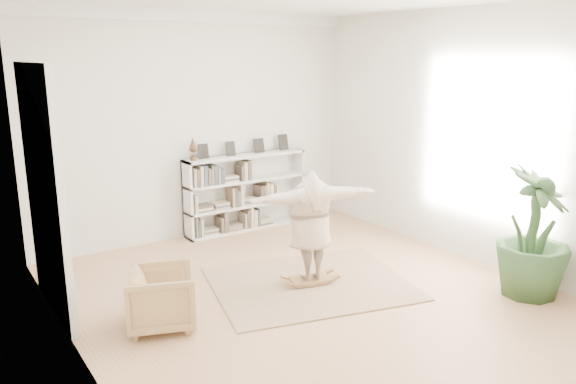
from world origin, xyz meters
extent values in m
plane|color=tan|center=(0.00, 0.00, 0.00)|extent=(6.00, 6.00, 0.00)
plane|color=silver|center=(0.00, 3.00, 1.80)|extent=(5.50, 0.00, 5.50)
plane|color=silver|center=(0.00, -3.00, 1.80)|extent=(5.50, 0.00, 5.50)
plane|color=silver|center=(-2.75, 0.00, 1.80)|extent=(0.00, 6.00, 6.00)
plane|color=silver|center=(2.75, 0.00, 1.80)|extent=(0.00, 6.00, 6.00)
cube|color=white|center=(0.00, 2.94, 3.51)|extent=(5.50, 0.12, 0.18)
cube|color=white|center=(-2.71, 1.30, 1.40)|extent=(0.08, 1.78, 2.92)
cube|color=silver|center=(-2.69, 0.90, 1.40)|extent=(0.06, 0.78, 2.80)
cube|color=silver|center=(-2.69, 1.70, 1.40)|extent=(0.06, 0.78, 2.80)
cube|color=silver|center=(-0.33, 2.81, 0.65)|extent=(0.04, 0.35, 1.30)
cube|color=silver|center=(1.83, 2.81, 0.65)|extent=(0.04, 0.35, 1.30)
cube|color=silver|center=(0.75, 2.96, 0.65)|extent=(2.20, 0.04, 1.30)
cube|color=silver|center=(0.75, 2.81, 0.02)|extent=(2.20, 0.35, 0.04)
cube|color=silver|center=(0.75, 2.81, 0.43)|extent=(2.20, 0.35, 0.04)
cube|color=silver|center=(0.75, 2.81, 0.86)|extent=(2.20, 0.35, 0.04)
cube|color=silver|center=(0.75, 2.81, 1.28)|extent=(2.20, 0.35, 0.04)
cube|color=black|center=(0.00, 2.85, 1.42)|extent=(0.18, 0.07, 0.24)
cube|color=black|center=(0.50, 2.85, 1.42)|extent=(0.18, 0.07, 0.24)
cube|color=black|center=(1.05, 2.85, 1.42)|extent=(0.18, 0.07, 0.24)
cube|color=black|center=(1.55, 2.85, 1.42)|extent=(0.18, 0.07, 0.24)
imported|color=tan|center=(-1.83, 0.19, 0.33)|extent=(0.94, 0.93, 0.67)
cube|color=tan|center=(0.22, 0.22, 0.01)|extent=(2.92, 2.55, 0.02)
cube|color=brown|center=(0.22, 0.22, 0.08)|extent=(0.57, 0.42, 0.03)
cube|color=brown|center=(0.22, 0.22, 0.04)|extent=(0.35, 0.14, 0.04)
cube|color=brown|center=(0.22, 0.22, 0.04)|extent=(0.35, 0.14, 0.04)
cube|color=brown|center=(0.22, 0.22, 0.08)|extent=(0.21, 0.10, 0.11)
cube|color=brown|center=(0.22, 0.22, 0.08)|extent=(0.21, 0.10, 0.11)
imported|color=#C3AA92|center=(0.22, 0.22, 0.85)|extent=(1.83, 0.90, 1.44)
imported|color=#2B4A25|center=(2.30, -1.57, 0.81)|extent=(1.17, 1.17, 1.62)
camera|label=1|loc=(-3.86, -5.32, 2.94)|focal=35.00mm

